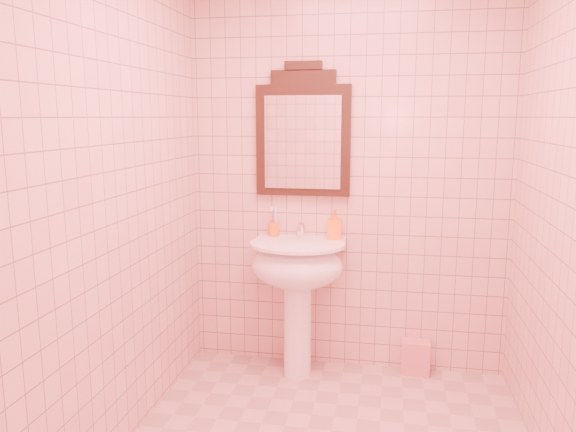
% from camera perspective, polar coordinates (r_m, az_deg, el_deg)
% --- Properties ---
extents(back_wall, '(2.00, 0.02, 2.50)m').
position_cam_1_polar(back_wall, '(3.54, 6.10, 4.03)').
color(back_wall, beige).
rests_on(back_wall, floor).
extents(pedestal_sink, '(0.58, 0.58, 0.86)m').
position_cam_1_polar(pedestal_sink, '(3.47, 0.96, -5.97)').
color(pedestal_sink, white).
rests_on(pedestal_sink, floor).
extents(faucet, '(0.04, 0.16, 0.11)m').
position_cam_1_polar(faucet, '(3.53, 1.33, -1.34)').
color(faucet, white).
rests_on(faucet, pedestal_sink).
extents(mirror, '(0.59, 0.06, 0.83)m').
position_cam_1_polar(mirror, '(3.53, 1.54, 8.26)').
color(mirror, black).
rests_on(mirror, back_wall).
extents(toothbrush_cup, '(0.07, 0.07, 0.17)m').
position_cam_1_polar(toothbrush_cup, '(3.59, -1.48, -1.34)').
color(toothbrush_cup, orange).
rests_on(toothbrush_cup, pedestal_sink).
extents(soap_dispenser, '(0.09, 0.09, 0.19)m').
position_cam_1_polar(soap_dispenser, '(3.50, 4.76, -0.85)').
color(soap_dispenser, orange).
rests_on(soap_dispenser, pedestal_sink).
extents(towel, '(0.18, 0.12, 0.22)m').
position_cam_1_polar(towel, '(3.78, 12.83, -13.79)').
color(towel, '#E28885').
rests_on(towel, floor).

